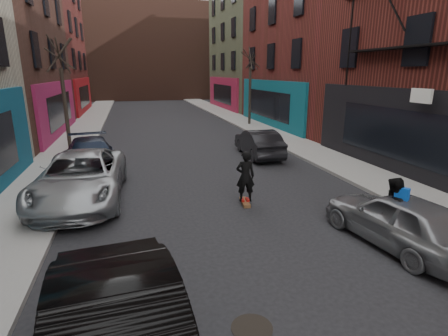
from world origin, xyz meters
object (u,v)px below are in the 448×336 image
tree_left_far (63,86)px  skateboard (245,202)px  skateboarder (245,176)px  manhole (252,328)px  parked_left_far (81,177)px  parked_left_end (91,157)px  pedestrian (391,212)px  parked_right_end (258,143)px  parked_right_far (399,219)px  tree_right_far (250,80)px

tree_left_far → skateboard: 12.65m
skateboard → skateboarder: (0.00, 0.00, 0.87)m
manhole → parked_left_far: bearing=115.6°
parked_left_end → pedestrian: pedestrian is taller
tree_left_far → parked_right_end: 10.61m
pedestrian → tree_left_far: bearing=-84.6°
parked_left_far → skateboard: 5.41m
skateboarder → pedestrian: size_ratio=0.95×
parked_left_far → manhole: bearing=-61.7°
pedestrian → manhole: (-4.19, -1.89, -0.86)m
parked_right_end → pedestrian: bearing=91.0°
parked_left_far → pedestrian: (7.60, -5.24, 0.08)m
parked_right_far → parked_right_end: (0.00, 9.67, 0.01)m
tree_right_far → parked_right_end: (-3.00, -10.11, -2.85)m
skateboard → manhole: bearing=-99.9°
parked_left_far → parked_right_far: bearing=-31.4°
parked_left_end → skateboard: (5.08, -5.01, -0.66)m
skateboarder → manhole: 5.75m
tree_left_far → parked_left_far: (1.60, -8.51, -2.59)m
tree_left_far → manhole: size_ratio=9.29×
skateboard → parked_left_far: bearing=168.7°
parked_left_end → pedestrian: 11.44m
parked_left_end → skateboarder: 7.14m
tree_left_far → parked_right_end: bearing=-23.6°
pedestrian → manhole: 4.67m
parked_right_far → skateboard: bearing=-60.4°
skateboard → tree_left_far: bearing=130.4°
manhole → skateboard: bearing=72.9°
parked_right_far → parked_left_end: bearing=-55.3°
tree_left_far → skateboarder: tree_left_far is taller
parked_right_end → skateboard: 6.70m
tree_right_far → parked_left_end: size_ratio=1.39×
tree_left_far → tree_right_far: (12.40, 6.00, 0.15)m
skateboard → skateboarder: bearing=0.0°
parked_left_far → skateboard: (5.08, -1.70, -0.74)m
pedestrian → parked_right_far: bearing=140.4°
tree_left_far → parked_right_far: 16.91m
tree_left_far → parked_left_end: 6.06m
parked_left_far → parked_right_end: 8.95m
tree_right_far → skateboarder: 17.38m
parked_right_far → skateboard: size_ratio=4.93×
tree_left_far → parked_left_far: tree_left_far is taller
parked_right_far → skateboarder: (-2.72, 3.58, 0.25)m
skateboard → pedestrian: bearing=-47.4°
parked_right_end → manhole: size_ratio=5.88×
tree_left_far → skateboarder: 12.45m
parked_right_far → tree_left_far: bearing=-63.3°
tree_left_far → pedestrian: size_ratio=3.78×
skateboard → tree_right_far: bearing=77.8°
skateboard → parked_right_end: bearing=73.2°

